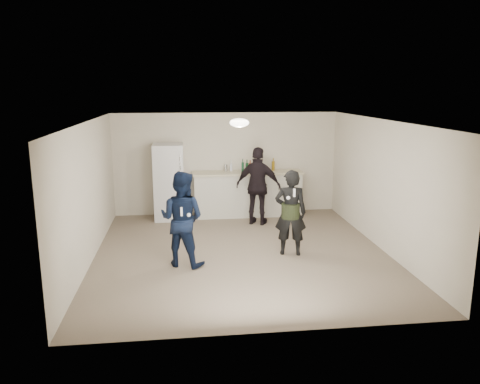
{
  "coord_description": "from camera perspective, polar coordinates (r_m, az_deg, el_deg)",
  "views": [
    {
      "loc": [
        -1.06,
        -8.4,
        3.09
      ],
      "look_at": [
        0.0,
        0.2,
        1.15
      ],
      "focal_mm": 35.0,
      "sensor_mm": 36.0,
      "label": 1
    }
  ],
  "objects": [
    {
      "name": "ceiling",
      "position": [
        8.49,
        0.17,
        8.64
      ],
      "size": [
        6.0,
        6.0,
        0.0
      ],
      "primitive_type": "plane",
      "rotation": [
        3.14,
        0.0,
        0.0
      ],
      "color": "silver",
      "rests_on": "wall_back"
    },
    {
      "name": "wall_front",
      "position": [
        5.8,
        3.88,
        -5.89
      ],
      "size": [
        6.0,
        0.0,
        6.0
      ],
      "primitive_type": "plane",
      "rotation": [
        -1.57,
        0.0,
        0.0
      ],
      "color": "beige",
      "rests_on": "floor"
    },
    {
      "name": "remote_man",
      "position": [
        7.93,
        -7.14,
        -2.39
      ],
      "size": [
        0.04,
        0.04,
        0.15
      ],
      "primitive_type": "cube",
      "color": "white",
      "rests_on": "man"
    },
    {
      "name": "floor",
      "position": [
        9.01,
        0.16,
        -7.43
      ],
      "size": [
        6.0,
        6.0,
        0.0
      ],
      "primitive_type": "plane",
      "color": "#6B5B4C",
      "rests_on": "ground"
    },
    {
      "name": "bottle_cluster",
      "position": [
        11.37,
        1.29,
        3.05
      ],
      "size": [
        1.11,
        0.38,
        0.26
      ],
      "color": "#9B7316",
      "rests_on": "counter_top"
    },
    {
      "name": "wall_right",
      "position": [
        9.4,
        17.03,
        0.78
      ],
      "size": [
        0.0,
        6.0,
        6.0
      ],
      "primitive_type": "plane",
      "rotation": [
        1.57,
        0.0,
        -1.57
      ],
      "color": "beige",
      "rests_on": "floor"
    },
    {
      "name": "nunchuk_woman",
      "position": [
        8.45,
        5.9,
        -0.71
      ],
      "size": [
        0.07,
        0.07,
        0.07
      ],
      "primitive_type": "sphere",
      "color": "white",
      "rests_on": "woman"
    },
    {
      "name": "remote_woman",
      "position": [
        8.42,
        6.63,
        -0.08
      ],
      "size": [
        0.04,
        0.04,
        0.15
      ],
      "primitive_type": "cube",
      "color": "white",
      "rests_on": "woman"
    },
    {
      "name": "spectator",
      "position": [
        10.66,
        2.25,
        0.71
      ],
      "size": [
        1.13,
        0.83,
        1.79
      ],
      "primitive_type": "imported",
      "rotation": [
        0.0,
        0.0,
        2.71
      ],
      "color": "black",
      "rests_on": "floor"
    },
    {
      "name": "counter",
      "position": [
        11.47,
        0.91,
        -0.31
      ],
      "size": [
        2.6,
        0.56,
        1.05
      ],
      "primitive_type": "cube",
      "color": "beige",
      "rests_on": "floor"
    },
    {
      "name": "woman",
      "position": [
        8.76,
        6.17,
        -2.52
      ],
      "size": [
        0.66,
        0.5,
        1.62
      ],
      "primitive_type": "imported",
      "rotation": [
        0.0,
        0.0,
        2.94
      ],
      "color": "black",
      "rests_on": "floor"
    },
    {
      "name": "ceiling_dome",
      "position": [
        8.79,
        -0.08,
        8.44
      ],
      "size": [
        0.36,
        0.36,
        0.16
      ],
      "primitive_type": "ellipsoid",
      "color": "white",
      "rests_on": "ceiling"
    },
    {
      "name": "fridge",
      "position": [
        11.22,
        -8.67,
        1.22
      ],
      "size": [
        0.7,
        0.7,
        1.8
      ],
      "primitive_type": "cube",
      "color": "silver",
      "rests_on": "floor"
    },
    {
      "name": "wall_left",
      "position": [
        8.76,
        -17.98,
        -0.12
      ],
      "size": [
        0.0,
        6.0,
        6.0
      ],
      "primitive_type": "plane",
      "rotation": [
        1.57,
        0.0,
        1.57
      ],
      "color": "beige",
      "rests_on": "floor"
    },
    {
      "name": "fridge_handle",
      "position": [
        10.78,
        -7.3,
        2.96
      ],
      "size": [
        0.02,
        0.02,
        0.6
      ],
      "primitive_type": "cylinder",
      "color": "silver",
      "rests_on": "fridge"
    },
    {
      "name": "camo_shorts",
      "position": [
        8.75,
        6.18,
        -2.28
      ],
      "size": [
        0.34,
        0.34,
        0.28
      ],
      "primitive_type": "cylinder",
      "color": "#263418",
      "rests_on": "woman"
    },
    {
      "name": "shaker",
      "position": [
        11.43,
        -1.75,
        2.96
      ],
      "size": [
        0.08,
        0.08,
        0.17
      ],
      "primitive_type": "cylinder",
      "color": "#B3B2B7",
      "rests_on": "counter_top"
    },
    {
      "name": "counter_top",
      "position": [
        11.36,
        0.92,
        2.37
      ],
      "size": [
        2.68,
        0.64,
        0.04
      ],
      "primitive_type": "cube",
      "color": "beige",
      "rests_on": "counter"
    },
    {
      "name": "nunchuk_man",
      "position": [
        7.98,
        -6.26,
        -2.79
      ],
      "size": [
        0.07,
        0.07,
        0.07
      ],
      "primitive_type": "sphere",
      "color": "white",
      "rests_on": "man"
    },
    {
      "name": "wall_back",
      "position": [
        11.59,
        -1.69,
        3.48
      ],
      "size": [
        6.0,
        0.0,
        6.0
      ],
      "primitive_type": "plane",
      "rotation": [
        1.57,
        0.0,
        0.0
      ],
      "color": "beige",
      "rests_on": "floor"
    },
    {
      "name": "man",
      "position": [
        8.25,
        -7.1,
        -3.26
      ],
      "size": [
        1.01,
        0.93,
        1.69
      ],
      "primitive_type": "imported",
      "rotation": [
        0.0,
        0.0,
        2.71
      ],
      "color": "#0F1F41",
      "rests_on": "floor"
    }
  ]
}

